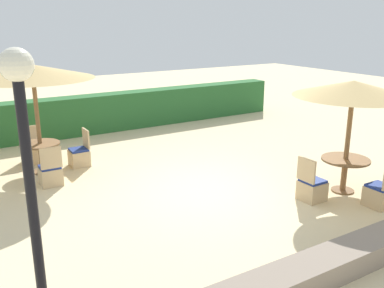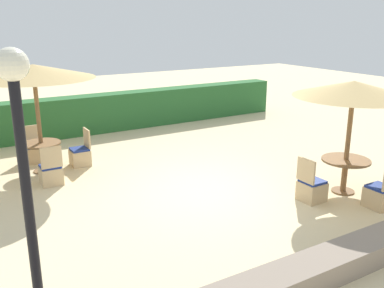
# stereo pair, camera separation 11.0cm
# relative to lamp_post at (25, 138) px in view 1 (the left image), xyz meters

# --- Properties ---
(ground_plane) EXTENTS (40.00, 40.00, 0.00)m
(ground_plane) POSITION_rel_lamp_post_xyz_m (4.01, 2.48, -2.35)
(ground_plane) COLOR beige
(hedge_row) EXTENTS (13.00, 0.70, 1.23)m
(hedge_row) POSITION_rel_lamp_post_xyz_m (4.01, 8.54, -1.74)
(hedge_row) COLOR #28602D
(hedge_row) RESTS_ON ground_plane
(stone_border) EXTENTS (10.00, 0.56, 0.36)m
(stone_border) POSITION_rel_lamp_post_xyz_m (4.01, -1.15, -2.17)
(stone_border) COLOR gray
(stone_border) RESTS_ON ground_plane
(lamp_post) EXTENTS (0.36, 0.36, 3.32)m
(lamp_post) POSITION_rel_lamp_post_xyz_m (0.00, 0.00, 0.00)
(lamp_post) COLOR black
(lamp_post) RESTS_ON ground_plane
(parasol_back_left) EXTENTS (2.80, 2.80, 2.59)m
(parasol_back_left) POSITION_rel_lamp_post_xyz_m (1.24, 5.54, 0.07)
(parasol_back_left) COLOR brown
(parasol_back_left) RESTS_ON ground_plane
(round_table_back_left) EXTENTS (0.92, 0.92, 0.73)m
(round_table_back_left) POSITION_rel_lamp_post_xyz_m (1.24, 5.54, -1.81)
(round_table_back_left) COLOR brown
(round_table_back_left) RESTS_ON ground_plane
(patio_chair_back_left_north) EXTENTS (0.46, 0.46, 0.93)m
(patio_chair_back_left_north) POSITION_rel_lamp_post_xyz_m (1.20, 6.42, -2.09)
(patio_chair_back_left_north) COLOR tan
(patio_chair_back_left_north) RESTS_ON ground_plane
(patio_chair_back_left_east) EXTENTS (0.46, 0.46, 0.93)m
(patio_chair_back_left_east) POSITION_rel_lamp_post_xyz_m (2.17, 5.53, -2.09)
(patio_chair_back_left_east) COLOR tan
(patio_chair_back_left_east) RESTS_ON ground_plane
(patio_chair_back_left_south) EXTENTS (0.46, 0.46, 0.93)m
(patio_chair_back_left_south) POSITION_rel_lamp_post_xyz_m (1.21, 4.57, -2.09)
(patio_chair_back_left_south) COLOR tan
(patio_chair_back_left_south) RESTS_ON ground_plane
(parasol_front_right) EXTENTS (2.42, 2.42, 2.40)m
(parasol_front_right) POSITION_rel_lamp_post_xyz_m (6.51, 0.91, -0.13)
(parasol_front_right) COLOR brown
(parasol_front_right) RESTS_ON ground_plane
(round_table_front_right) EXTENTS (1.01, 1.01, 0.74)m
(round_table_front_right) POSITION_rel_lamp_post_xyz_m (6.51, 0.91, -1.78)
(round_table_front_right) COLOR brown
(round_table_front_right) RESTS_ON ground_plane
(patio_chair_front_right_west) EXTENTS (0.46, 0.46, 0.93)m
(patio_chair_front_right_west) POSITION_rel_lamp_post_xyz_m (5.56, 0.92, -2.09)
(patio_chair_front_right_west) COLOR tan
(patio_chair_front_right_west) RESTS_ON ground_plane
(patio_chair_front_right_south) EXTENTS (0.46, 0.46, 0.93)m
(patio_chair_front_right_south) POSITION_rel_lamp_post_xyz_m (6.47, -0.01, -2.09)
(patio_chair_front_right_south) COLOR tan
(patio_chair_front_right_south) RESTS_ON ground_plane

